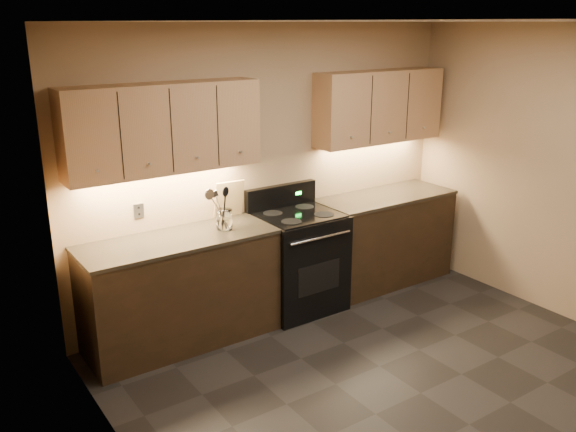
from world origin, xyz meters
name	(u,v)px	position (x,y,z in m)	size (l,w,h in m)	color
floor	(421,393)	(0.00, 0.00, 0.00)	(4.00, 4.00, 0.00)	black
ceiling	(449,21)	(0.00, 0.00, 2.60)	(4.00, 4.00, 0.00)	silver
wall_back	(271,169)	(0.00, 2.00, 1.30)	(4.00, 0.04, 2.60)	tan
wall_left	(151,298)	(-2.00, 0.00, 1.30)	(0.04, 4.00, 2.60)	tan
counter_left	(181,290)	(-1.10, 1.70, 0.47)	(1.62, 0.62, 0.93)	black
counter_right	(383,238)	(1.18, 1.70, 0.47)	(1.46, 0.62, 0.93)	black
stove	(298,260)	(0.08, 1.68, 0.48)	(0.76, 0.68, 1.14)	black
upper_cab_left	(163,128)	(-1.10, 1.85, 1.80)	(1.60, 0.30, 0.70)	#A97D54
upper_cab_right	(379,107)	(1.18, 1.85, 1.80)	(1.44, 0.30, 0.70)	#A97D54
outlet_plate	(139,211)	(-1.30, 1.99, 1.12)	(0.09, 0.01, 0.12)	#B2B5BA
utensil_crock	(224,220)	(-0.67, 1.69, 1.01)	(0.18, 0.18, 0.17)	white
cutting_board	(229,199)	(-0.48, 1.95, 1.10)	(0.27, 0.02, 0.34)	tan
wooden_spoon	(221,209)	(-0.70, 1.69, 1.11)	(0.06, 0.06, 0.33)	tan
black_spoon	(222,207)	(-0.69, 1.70, 1.12)	(0.06, 0.06, 0.35)	black
steel_spatula	(225,206)	(-0.65, 1.71, 1.12)	(0.08, 0.08, 0.35)	silver
steel_skimmer	(228,206)	(-0.65, 1.67, 1.13)	(0.09, 0.09, 0.37)	silver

